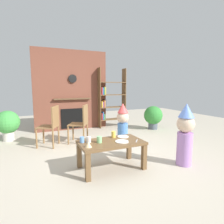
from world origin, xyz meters
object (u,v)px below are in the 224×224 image
object	(u,v)px
child_in_pink	(123,123)
dining_chair_left	(52,124)
coffee_table	(111,146)
paper_cup_far_left	(99,140)
paper_cup_near_left	(89,140)
paper_plate_rear	(122,141)
paper_cup_near_right	(113,134)
potted_plant_tall	(153,116)
child_with_cone_hat	(185,133)
dining_chair_middle	(82,121)
paper_plate_front	(123,137)
paper_cup_center	(82,140)
birthday_cake_slice	(88,144)
potted_plant_short	(8,123)
bookshelf	(110,100)

from	to	relation	value
child_in_pink	dining_chair_left	world-z (taller)	child_in_pink
coffee_table	paper_cup_far_left	xyz separation A→B (m)	(-0.20, 0.02, 0.13)
paper_cup_near_left	paper_cup_far_left	world-z (taller)	paper_cup_far_left
paper_cup_near_left	paper_plate_rear	bearing A→B (deg)	-20.25
paper_cup_near_right	potted_plant_tall	world-z (taller)	potted_plant_tall
child_with_cone_hat	potted_plant_tall	distance (m)	2.65
paper_cup_far_left	child_with_cone_hat	world-z (taller)	child_with_cone_hat
paper_cup_near_right	dining_chair_middle	xyz separation A→B (m)	(-0.20, 1.37, 0.00)
potted_plant_tall	child_with_cone_hat	bearing A→B (deg)	-115.20
dining_chair_left	dining_chair_middle	bearing A→B (deg)	-154.12
paper_cup_near_right	paper_plate_front	bearing A→B (deg)	-14.71
child_in_pink	paper_cup_center	bearing A→B (deg)	-17.85
paper_cup_near_left	potted_plant_tall	size ratio (longest dim) A/B	0.13
paper_plate_front	birthday_cake_slice	size ratio (longest dim) A/B	1.93
birthday_cake_slice	potted_plant_short	size ratio (longest dim) A/B	0.13
paper_cup_far_left	dining_chair_left	size ratio (longest dim) A/B	0.11
dining_chair_left	paper_cup_near_left	bearing A→B (deg)	131.96
paper_cup_center	paper_plate_rear	xyz separation A→B (m)	(0.59, -0.23, -0.04)
paper_cup_near_right	potted_plant_tall	bearing A→B (deg)	39.93
paper_plate_front	paper_plate_rear	bearing A→B (deg)	-121.14
paper_plate_rear	birthday_cake_slice	world-z (taller)	birthday_cake_slice
birthday_cake_slice	dining_chair_middle	bearing A→B (deg)	78.39
paper_plate_rear	potted_plant_short	distance (m)	3.13
bookshelf	dining_chair_left	xyz separation A→B (m)	(-1.95, -1.30, -0.37)
birthday_cake_slice	dining_chair_middle	world-z (taller)	dining_chair_middle
paper_cup_near_right	child_with_cone_hat	world-z (taller)	child_with_cone_hat
paper_cup_far_left	child_in_pink	bearing A→B (deg)	46.53
paper_cup_near_left	paper_cup_center	world-z (taller)	paper_cup_near_left
coffee_table	child_in_pink	bearing A→B (deg)	53.94
paper_plate_rear	dining_chair_middle	xyz separation A→B (m)	(-0.22, 1.65, 0.05)
paper_cup_near_left	dining_chair_middle	size ratio (longest dim) A/B	0.11
paper_cup_center	dining_chair_middle	bearing A→B (deg)	75.42
coffee_table	paper_cup_near_left	xyz separation A→B (m)	(-0.35, 0.09, 0.12)
paper_cup_near_right	paper_cup_far_left	distance (m)	0.37
paper_cup_near_left	paper_cup_far_left	size ratio (longest dim) A/B	0.95
paper_cup_far_left	potted_plant_short	size ratio (longest dim) A/B	0.13
dining_chair_left	potted_plant_short	size ratio (longest dim) A/B	1.21
paper_cup_far_left	child_with_cone_hat	bearing A→B (deg)	-15.74
child_in_pink	potted_plant_short	distance (m)	2.81
paper_cup_center	paper_cup_far_left	world-z (taller)	paper_cup_far_left
coffee_table	paper_plate_rear	xyz separation A→B (m)	(0.14, -0.09, 0.08)
paper_cup_center	paper_plate_rear	distance (m)	0.63
paper_cup_near_right	dining_chair_middle	world-z (taller)	dining_chair_middle
paper_cup_far_left	paper_cup_center	bearing A→B (deg)	154.93
bookshelf	birthday_cake_slice	size ratio (longest dim) A/B	19.00
dining_chair_middle	potted_plant_short	world-z (taller)	dining_chair_middle
paper_plate_rear	potted_plant_tall	xyz separation A→B (m)	(2.17, 2.12, -0.05)
paper_cup_far_left	potted_plant_short	world-z (taller)	potted_plant_short
paper_plate_rear	potted_plant_short	size ratio (longest dim) A/B	0.29
paper_cup_near_left	birthday_cake_slice	world-z (taller)	paper_cup_near_left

